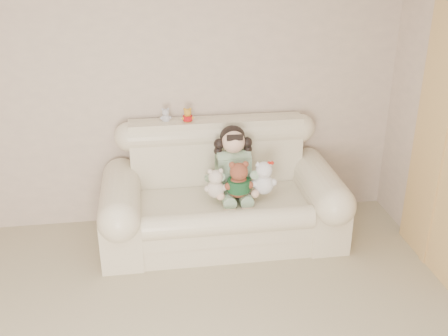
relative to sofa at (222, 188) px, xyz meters
The scene contains 9 objects.
wall_back 1.09m from the sofa, 137.63° to the left, with size 4.50×4.50×0.00m, color #B9A493.
sofa is the anchor object (origin of this frame).
door_panel 1.85m from the sofa, 19.80° to the right, with size 0.06×0.90×2.10m, color tan.
seated_child 0.26m from the sofa, 36.79° to the left, with size 0.38×0.46×0.63m, color #286C2F, non-canonical shape.
brown_teddy 0.26m from the sofa, 52.94° to the right, with size 0.24×0.19×0.38m, color brown, non-canonical shape.
white_cat 0.39m from the sofa, 20.04° to the right, with size 0.23×0.18×0.36m, color white, non-canonical shape.
cream_teddy 0.21m from the sofa, 119.95° to the right, with size 0.20×0.15×0.31m, color beige, non-canonical shape.
yellow_mini_bear 0.72m from the sofa, 127.62° to the left, with size 0.11×0.08×0.17m, color gold, non-canonical shape.
grey_mini_plush 0.82m from the sofa, 140.22° to the left, with size 0.10×0.08×0.16m, color silver, non-canonical shape.
Camera 1 is at (-0.05, -2.18, 2.59)m, focal length 43.16 mm.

